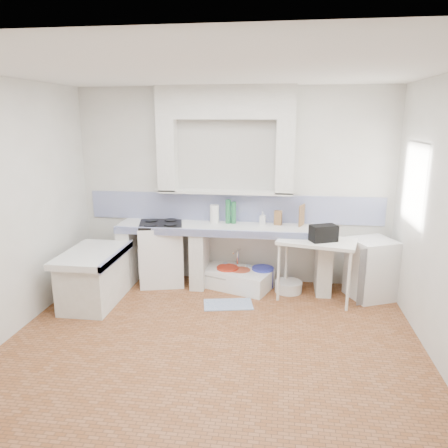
# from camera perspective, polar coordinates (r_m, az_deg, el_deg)

# --- Properties ---
(floor) EXTENTS (4.50, 4.50, 0.00)m
(floor) POSITION_cam_1_polar(r_m,az_deg,el_deg) (4.78, -1.68, -15.87)
(floor) COLOR brown
(floor) RESTS_ON ground
(ceiling) EXTENTS (4.50, 4.50, 0.00)m
(ceiling) POSITION_cam_1_polar(r_m,az_deg,el_deg) (4.16, -1.97, 19.76)
(ceiling) COLOR silver
(ceiling) RESTS_ON ground
(wall_back) EXTENTS (4.50, 0.00, 4.50)m
(wall_back) POSITION_cam_1_polar(r_m,az_deg,el_deg) (6.20, 1.25, 4.92)
(wall_back) COLOR silver
(wall_back) RESTS_ON ground
(wall_front) EXTENTS (4.50, 0.00, 4.50)m
(wall_front) POSITION_cam_1_polar(r_m,az_deg,el_deg) (2.41, -9.81, -10.31)
(wall_front) COLOR silver
(wall_front) RESTS_ON ground
(wall_left) EXTENTS (0.00, 4.50, 4.50)m
(wall_left) POSITION_cam_1_polar(r_m,az_deg,el_deg) (5.13, -27.45, 1.38)
(wall_left) COLOR silver
(wall_left) RESTS_ON ground
(alcove_mass) EXTENTS (1.90, 0.25, 0.45)m
(alcove_mass) POSITION_cam_1_polar(r_m,az_deg,el_deg) (6.02, 0.18, 15.87)
(alcove_mass) COLOR silver
(alcove_mass) RESTS_ON ground
(window_frame) EXTENTS (0.35, 0.86, 1.06)m
(window_frame) POSITION_cam_1_polar(r_m,az_deg,el_deg) (5.62, 25.71, 4.63)
(window_frame) COLOR #362011
(window_frame) RESTS_ON ground
(lace_valance) EXTENTS (0.01, 0.84, 0.24)m
(lace_valance) POSITION_cam_1_polar(r_m,az_deg,el_deg) (5.53, 24.69, 8.60)
(lace_valance) COLOR white
(lace_valance) RESTS_ON ground
(counter_slab) EXTENTS (3.00, 0.60, 0.08)m
(counter_slab) POSITION_cam_1_polar(r_m,az_deg,el_deg) (6.04, -0.05, -0.58)
(counter_slab) COLOR white
(counter_slab) RESTS_ON ground
(counter_lip) EXTENTS (3.00, 0.04, 0.10)m
(counter_lip) POSITION_cam_1_polar(r_m,az_deg,el_deg) (5.77, -0.42, -1.28)
(counter_lip) COLOR navy
(counter_lip) RESTS_ON ground
(counter_pier_left) EXTENTS (0.20, 0.55, 0.82)m
(counter_pier_left) POSITION_cam_1_polar(r_m,az_deg,el_deg) (6.49, -12.41, -3.99)
(counter_pier_left) COLOR silver
(counter_pier_left) RESTS_ON ground
(counter_pier_mid) EXTENTS (0.20, 0.55, 0.82)m
(counter_pier_mid) POSITION_cam_1_polar(r_m,az_deg,el_deg) (6.22, -3.25, -4.48)
(counter_pier_mid) COLOR silver
(counter_pier_mid) RESTS_ON ground
(counter_pier_right) EXTENTS (0.20, 0.55, 0.82)m
(counter_pier_right) POSITION_cam_1_polar(r_m,az_deg,el_deg) (6.14, 13.05, -5.07)
(counter_pier_right) COLOR silver
(counter_pier_right) RESTS_ON ground
(peninsula_top) EXTENTS (0.70, 1.10, 0.08)m
(peninsula_top) POSITION_cam_1_polar(r_m,az_deg,el_deg) (5.79, -17.09, -3.91)
(peninsula_top) COLOR white
(peninsula_top) RESTS_ON ground
(peninsula_base) EXTENTS (0.60, 1.00, 0.62)m
(peninsula_base) POSITION_cam_1_polar(r_m,az_deg,el_deg) (5.91, -16.84, -7.15)
(peninsula_base) COLOR silver
(peninsula_base) RESTS_ON ground
(peninsula_lip) EXTENTS (0.04, 1.10, 0.10)m
(peninsula_lip) POSITION_cam_1_polar(r_m,az_deg,el_deg) (5.66, -14.04, -4.11)
(peninsula_lip) COLOR navy
(peninsula_lip) RESTS_ON ground
(backsplash) EXTENTS (4.27, 0.03, 0.40)m
(backsplash) POSITION_cam_1_polar(r_m,az_deg,el_deg) (6.24, 1.22, 2.18)
(backsplash) COLOR navy
(backsplash) RESTS_ON ground
(stove) EXTENTS (0.74, 0.73, 0.87)m
(stove) POSITION_cam_1_polar(r_m,az_deg,el_deg) (6.35, -8.25, -3.96)
(stove) COLOR white
(stove) RESTS_ON ground
(sink) EXTENTS (1.11, 0.85, 0.24)m
(sink) POSITION_cam_1_polar(r_m,az_deg,el_deg) (6.22, 1.60, -7.33)
(sink) COLOR white
(sink) RESTS_ON ground
(side_table) EXTENTS (1.09, 0.76, 0.04)m
(side_table) POSITION_cam_1_polar(r_m,az_deg,el_deg) (5.85, 12.04, -5.96)
(side_table) COLOR white
(side_table) RESTS_ON ground
(fridge) EXTENTS (0.69, 0.69, 0.81)m
(fridge) POSITION_cam_1_polar(r_m,az_deg,el_deg) (6.11, 18.96, -5.65)
(fridge) COLOR white
(fridge) RESTS_ON ground
(bucket_red) EXTENTS (0.37, 0.37, 0.29)m
(bucket_red) POSITION_cam_1_polar(r_m,az_deg,el_deg) (6.24, 0.46, -6.99)
(bucket_red) COLOR red
(bucket_red) RESTS_ON ground
(bucket_orange) EXTENTS (0.37, 0.37, 0.27)m
(bucket_orange) POSITION_cam_1_polar(r_m,az_deg,el_deg) (6.20, 2.18, -7.26)
(bucket_orange) COLOR #CB5031
(bucket_orange) RESTS_ON ground
(bucket_blue) EXTENTS (0.41, 0.41, 0.29)m
(bucket_blue) POSITION_cam_1_polar(r_m,az_deg,el_deg) (6.23, 5.15, -7.06)
(bucket_blue) COLOR #2B35B2
(bucket_blue) RESTS_ON ground
(basin_white) EXTENTS (0.42, 0.42, 0.15)m
(basin_white) POSITION_cam_1_polar(r_m,az_deg,el_deg) (6.15, 8.54, -8.20)
(basin_white) COLOR white
(basin_white) RESTS_ON ground
(water_bottle_a) EXTENTS (0.10, 0.10, 0.29)m
(water_bottle_a) POSITION_cam_1_polar(r_m,az_deg,el_deg) (6.39, 0.16, -6.43)
(water_bottle_a) COLOR silver
(water_bottle_a) RESTS_ON ground
(water_bottle_b) EXTENTS (0.09, 0.09, 0.29)m
(water_bottle_b) POSITION_cam_1_polar(r_m,az_deg,el_deg) (6.33, 3.24, -6.69)
(water_bottle_b) COLOR silver
(water_bottle_b) RESTS_ON ground
(black_bag) EXTENTS (0.39, 0.31, 0.21)m
(black_bag) POSITION_cam_1_polar(r_m,az_deg,el_deg) (5.66, 13.07, -1.20)
(black_bag) COLOR black
(black_bag) RESTS_ON side_table
(green_bottle_a) EXTENTS (0.09, 0.09, 0.34)m
(green_bottle_a) POSITION_cam_1_polar(r_m,az_deg,el_deg) (6.13, 0.55, 1.67)
(green_bottle_a) COLOR #236C3C
(green_bottle_a) RESTS_ON counter_slab
(green_bottle_b) EXTENTS (0.08, 0.08, 0.31)m
(green_bottle_b) POSITION_cam_1_polar(r_m,az_deg,el_deg) (6.12, 1.29, 1.52)
(green_bottle_b) COLOR #236C3C
(green_bottle_b) RESTS_ON counter_slab
(knife_block) EXTENTS (0.11, 0.10, 0.20)m
(knife_block) POSITION_cam_1_polar(r_m,az_deg,el_deg) (6.10, 7.18, 0.82)
(knife_block) COLOR brown
(knife_block) RESTS_ON counter_slab
(cutting_board) EXTENTS (0.09, 0.21, 0.30)m
(cutting_board) POSITION_cam_1_polar(r_m,az_deg,el_deg) (6.09, 10.28, 1.15)
(cutting_board) COLOR brown
(cutting_board) RESTS_ON counter_slab
(paper_towel) EXTENTS (0.17, 0.17, 0.26)m
(paper_towel) POSITION_cam_1_polar(r_m,az_deg,el_deg) (6.16, -1.27, 1.35)
(paper_towel) COLOR white
(paper_towel) RESTS_ON counter_slab
(soap_bottle) EXTENTS (0.09, 0.09, 0.18)m
(soap_bottle) POSITION_cam_1_polar(r_m,az_deg,el_deg) (6.10, 5.15, 0.79)
(soap_bottle) COLOR white
(soap_bottle) RESTS_ON counter_slab
(rug) EXTENTS (0.69, 0.48, 0.01)m
(rug) POSITION_cam_1_polar(r_m,az_deg,el_deg) (5.70, 0.55, -10.63)
(rug) COLOR #3E5F94
(rug) RESTS_ON ground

